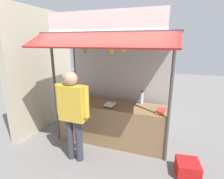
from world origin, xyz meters
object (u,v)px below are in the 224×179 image
at_px(water_bottle_front_right, 142,97).
at_px(water_bottle_left, 86,95).
at_px(water_bottle_back_right, 80,93).
at_px(plastic_crate, 188,168).
at_px(vendor_person, 73,109).
at_px(magazine_stack_back_left, 110,105).
at_px(banana_bunch_inner_right, 85,49).
at_px(banana_bunch_leftmost, 111,49).
at_px(water_bottle_far_right, 77,92).
at_px(banana_bunch_rightmost, 124,48).
at_px(magazine_stack_mid_right, 161,111).
at_px(magazine_stack_front_left, 79,103).

bearing_deg(water_bottle_front_right, water_bottle_left, -172.86).
relative_size(water_bottle_back_right, plastic_crate, 0.62).
relative_size(water_bottle_back_right, vendor_person, 0.13).
relative_size(magazine_stack_back_left, banana_bunch_inner_right, 0.92).
bearing_deg(water_bottle_back_right, banana_bunch_leftmost, -31.61).
xyz_separation_m(water_bottle_far_right, banana_bunch_rightmost, (1.41, -0.72, 1.14)).
distance_m(magazine_stack_mid_right, banana_bunch_rightmost, 1.47).
height_order(magazine_stack_front_left, magazine_stack_mid_right, magazine_stack_front_left).
distance_m(banana_bunch_leftmost, banana_bunch_rightmost, 0.23).
xyz_separation_m(banana_bunch_inner_right, vendor_person, (-0.08, -0.44, -1.07)).
bearing_deg(water_bottle_far_right, magazine_stack_front_left, -57.13).
bearing_deg(water_bottle_front_right, banana_bunch_rightmost, -108.06).
distance_m(banana_bunch_rightmost, banana_bunch_inner_right, 0.76).
bearing_deg(magazine_stack_front_left, vendor_person, -69.43).
bearing_deg(magazine_stack_front_left, water_bottle_left, 90.00).
bearing_deg(water_bottle_far_right, banana_bunch_inner_right, -48.14).
height_order(magazine_stack_mid_right, banana_bunch_leftmost, banana_bunch_leftmost).
relative_size(magazine_stack_front_left, banana_bunch_rightmost, 1.18).
relative_size(water_bottle_far_right, magazine_stack_front_left, 1.01).
height_order(water_bottle_front_right, banana_bunch_leftmost, banana_bunch_leftmost).
bearing_deg(banana_bunch_leftmost, magazine_stack_back_left, 114.56).
height_order(water_bottle_left, magazine_stack_mid_right, water_bottle_left).
height_order(water_bottle_front_right, magazine_stack_back_left, water_bottle_front_right).
height_order(water_bottle_back_right, magazine_stack_front_left, water_bottle_back_right).
height_order(water_bottle_back_right, banana_bunch_inner_right, banana_bunch_inner_right).
relative_size(water_bottle_back_right, magazine_stack_front_left, 0.88).
xyz_separation_m(water_bottle_far_right, banana_bunch_leftmost, (1.18, -0.73, 1.12)).
height_order(banana_bunch_leftmost, vendor_person, banana_bunch_leftmost).
bearing_deg(vendor_person, magazine_stack_mid_right, 28.94).
xyz_separation_m(magazine_stack_front_left, banana_bunch_rightmost, (1.09, -0.23, 1.24)).
bearing_deg(magazine_stack_back_left, banana_bunch_inner_right, -139.63).
xyz_separation_m(magazine_stack_back_left, banana_bunch_inner_right, (-0.38, -0.32, 1.20)).
bearing_deg(banana_bunch_leftmost, banana_bunch_inner_right, 179.94).
distance_m(water_bottle_far_right, magazine_stack_mid_right, 2.15).
bearing_deg(plastic_crate, water_bottle_back_right, 161.80).
height_order(water_bottle_left, banana_bunch_rightmost, banana_bunch_rightmost).
distance_m(water_bottle_left, banana_bunch_rightmost, 1.68).
height_order(water_bottle_far_right, magazine_stack_mid_right, water_bottle_far_right).
bearing_deg(magazine_stack_mid_right, banana_bunch_rightmost, -153.42).
bearing_deg(water_bottle_front_right, magazine_stack_mid_right, -40.11).
bearing_deg(magazine_stack_front_left, banana_bunch_leftmost, -14.88).
relative_size(magazine_stack_back_left, banana_bunch_rightmost, 1.08).
relative_size(banana_bunch_inner_right, vendor_person, 0.15).
bearing_deg(banana_bunch_inner_right, magazine_stack_front_left, 145.28).
xyz_separation_m(water_bottle_front_right, banana_bunch_inner_right, (-1.00, -0.74, 1.09)).
bearing_deg(vendor_person, banana_bunch_leftmost, 37.67).
height_order(water_bottle_front_right, vendor_person, vendor_person).
xyz_separation_m(water_bottle_back_right, banana_bunch_inner_right, (0.55, -0.67, 1.13)).
xyz_separation_m(water_bottle_back_right, vendor_person, (0.48, -1.11, 0.06)).
bearing_deg(banana_bunch_rightmost, magazine_stack_front_left, 168.28).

